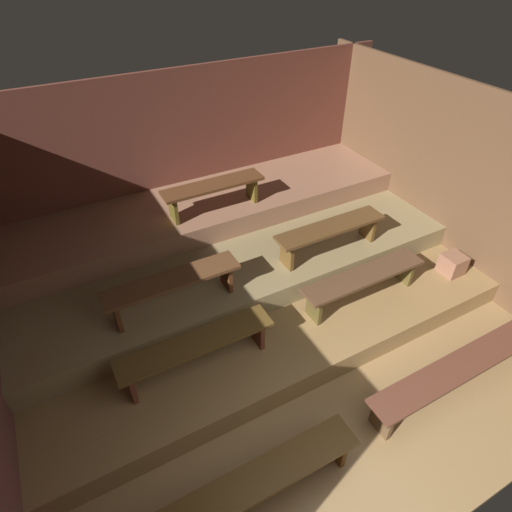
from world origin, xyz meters
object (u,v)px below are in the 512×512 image
at_px(bench_floor_left, 228,499).
at_px(bench_lower_right, 363,279).
at_px(bench_floor_right, 465,366).
at_px(bench_lower_left, 197,347).
at_px(bench_middle_left, 173,284).
at_px(wooden_crate_lower, 452,264).
at_px(bench_upper_center, 213,190).
at_px(bench_middle_right, 330,231).

bearing_deg(bench_floor_left, bench_lower_right, 28.83).
height_order(bench_floor_right, bench_lower_left, bench_lower_left).
bearing_deg(bench_lower_left, bench_middle_left, 87.76).
distance_m(bench_middle_left, wooden_crate_lower, 3.76).
relative_size(bench_middle_left, bench_upper_center, 1.09).
bearing_deg(bench_lower_right, bench_upper_center, 120.14).
height_order(bench_middle_left, bench_middle_right, same).
distance_m(bench_floor_left, bench_floor_right, 2.83).
distance_m(bench_lower_right, bench_middle_left, 2.32).
height_order(bench_floor_left, bench_middle_left, bench_middle_left).
xyz_separation_m(bench_lower_right, bench_middle_left, (-2.19, 0.71, 0.30)).
bearing_deg(bench_middle_right, bench_middle_left, 180.00).
bearing_deg(bench_lower_left, bench_floor_right, -28.83).
relative_size(bench_lower_left, wooden_crate_lower, 5.94).
bearing_deg(bench_lower_right, bench_floor_right, -77.63).
xyz_separation_m(bench_floor_left, bench_lower_left, (0.30, 1.39, 0.29)).
bearing_deg(bench_middle_left, bench_middle_right, 0.00).
bearing_deg(bench_lower_right, bench_middle_left, 162.12).
xyz_separation_m(bench_middle_right, wooden_crate_lower, (1.46, -0.89, -0.49)).
bearing_deg(bench_floor_left, bench_floor_right, 0.00).
relative_size(bench_floor_right, bench_lower_left, 1.48).
height_order(bench_floor_left, bench_middle_right, bench_middle_right).
xyz_separation_m(bench_floor_left, wooden_crate_lower, (3.96, 1.21, 0.10)).
bearing_deg(bench_upper_center, bench_lower_right, -59.86).
xyz_separation_m(bench_floor_left, bench_middle_left, (0.33, 2.10, 0.59)).
height_order(bench_lower_left, bench_lower_right, same).
height_order(bench_lower_right, bench_middle_right, bench_middle_right).
bearing_deg(bench_middle_left, wooden_crate_lower, -13.76).
bearing_deg(bench_floor_left, wooden_crate_lower, 16.98).
relative_size(bench_floor_right, bench_middle_right, 1.61).
relative_size(bench_floor_right, bench_upper_center, 1.75).
xyz_separation_m(bench_floor_right, bench_middle_right, (-0.33, 2.10, 0.59)).
height_order(bench_upper_center, wooden_crate_lower, bench_upper_center).
distance_m(bench_floor_right, bench_lower_left, 2.89).
bearing_deg(bench_floor_right, bench_floor_left, 180.00).
relative_size(bench_lower_left, bench_middle_left, 1.08).
xyz_separation_m(bench_middle_left, bench_middle_right, (2.16, 0.00, 0.00)).
xyz_separation_m(bench_upper_center, wooden_crate_lower, (2.56, -2.12, -0.79)).
height_order(bench_lower_left, bench_middle_left, bench_middle_left).
height_order(bench_floor_right, bench_upper_center, bench_upper_center).
relative_size(bench_middle_left, wooden_crate_lower, 5.48).
height_order(bench_floor_left, bench_upper_center, bench_upper_center).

